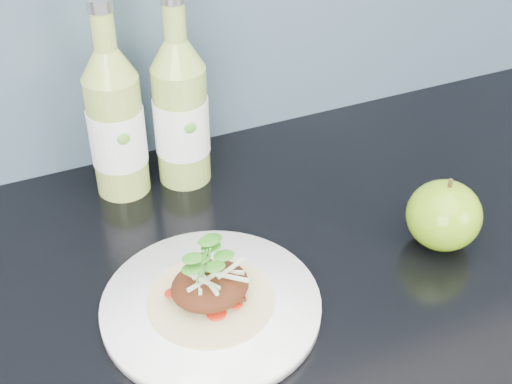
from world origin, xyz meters
TOP-DOWN VIEW (x-y plane):
  - dinner_plate at (-0.07, 1.64)m, footprint 0.25×0.25m
  - pork_taco at (-0.07, 1.64)m, footprint 0.14×0.14m
  - green_apple at (0.23, 1.64)m, footprint 0.10×0.10m
  - cider_bottle_left at (-0.09, 1.90)m, footprint 0.09×0.09m
  - cider_bottle_right at (-0.01, 1.90)m, footprint 0.08×0.08m

SIDE VIEW (x-z plane):
  - dinner_plate at x=-0.07m, z-range 0.90..0.92m
  - green_apple at x=0.23m, z-range 0.90..0.99m
  - pork_taco at x=-0.07m, z-range 0.90..0.99m
  - cider_bottle_left at x=-0.09m, z-range 0.87..1.14m
  - cider_bottle_right at x=-0.01m, z-range 0.87..1.14m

